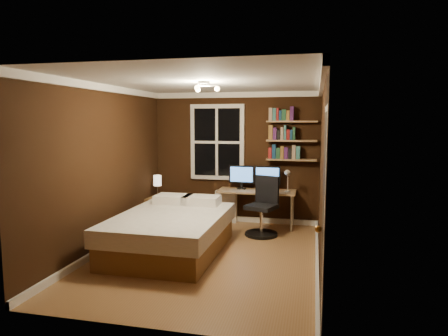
% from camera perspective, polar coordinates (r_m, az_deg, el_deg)
% --- Properties ---
extents(floor, '(4.20, 4.20, 0.00)m').
position_cam_1_polar(floor, '(5.98, -2.46, -12.43)').
color(floor, '#91623A').
rests_on(floor, ground).
extents(wall_back, '(3.20, 0.04, 2.50)m').
position_cam_1_polar(wall_back, '(7.72, 1.61, 1.46)').
color(wall_back, black).
rests_on(wall_back, ground).
extents(wall_left, '(0.04, 4.20, 2.50)m').
position_cam_1_polar(wall_left, '(6.30, -16.69, -0.03)').
color(wall_left, black).
rests_on(wall_left, ground).
extents(wall_right, '(0.04, 4.20, 2.50)m').
position_cam_1_polar(wall_right, '(5.49, 13.80, -0.92)').
color(wall_right, black).
rests_on(wall_right, ground).
extents(ceiling, '(3.20, 4.20, 0.02)m').
position_cam_1_polar(ceiling, '(5.67, -2.60, 12.17)').
color(ceiling, white).
rests_on(ceiling, wall_back).
extents(window, '(1.06, 0.06, 1.46)m').
position_cam_1_polar(window, '(7.74, -0.98, 3.71)').
color(window, white).
rests_on(window, wall_back).
extents(door, '(0.03, 0.82, 2.05)m').
position_cam_1_polar(door, '(4.00, 13.88, -7.03)').
color(door, black).
rests_on(door, ground).
extents(door_knob, '(0.06, 0.06, 0.06)m').
position_cam_1_polar(door_knob, '(3.72, 13.32, -8.48)').
color(door_knob, '#CE8A38').
rests_on(door_knob, door).
extents(ceiling_fixture, '(0.44, 0.44, 0.18)m').
position_cam_1_polar(ceiling_fixture, '(5.56, -2.87, 11.24)').
color(ceiling_fixture, beige).
rests_on(ceiling_fixture, ceiling).
extents(bookshelf_lower, '(0.92, 0.22, 0.03)m').
position_cam_1_polar(bookshelf_lower, '(7.47, 9.59, 1.19)').
color(bookshelf_lower, '#A47D4F').
rests_on(bookshelf_lower, wall_back).
extents(books_row_lower, '(0.48, 0.16, 0.23)m').
position_cam_1_polar(books_row_lower, '(7.46, 9.61, 2.18)').
color(books_row_lower, maroon).
rests_on(books_row_lower, bookshelf_lower).
extents(bookshelf_middle, '(0.92, 0.22, 0.03)m').
position_cam_1_polar(bookshelf_middle, '(7.44, 9.64, 3.87)').
color(bookshelf_middle, '#A47D4F').
rests_on(bookshelf_middle, wall_back).
extents(books_row_middle, '(0.48, 0.16, 0.23)m').
position_cam_1_polar(books_row_middle, '(7.44, 9.66, 4.87)').
color(books_row_middle, navy).
rests_on(books_row_middle, bookshelf_middle).
extents(bookshelf_upper, '(0.92, 0.22, 0.03)m').
position_cam_1_polar(bookshelf_upper, '(7.43, 9.69, 6.57)').
color(bookshelf_upper, '#A47D4F').
rests_on(bookshelf_upper, wall_back).
extents(books_row_upper, '(0.42, 0.16, 0.23)m').
position_cam_1_polar(books_row_upper, '(7.43, 9.71, 7.57)').
color(books_row_upper, '#235133').
rests_on(books_row_upper, bookshelf_upper).
extents(bed, '(1.54, 2.13, 0.72)m').
position_cam_1_polar(bed, '(6.12, -7.56, -9.02)').
color(bed, brown).
rests_on(bed, ground).
extents(nightstand, '(0.41, 0.41, 0.50)m').
position_cam_1_polar(nightstand, '(7.81, -9.41, -6.01)').
color(nightstand, brown).
rests_on(nightstand, ground).
extents(bedside_lamp, '(0.15, 0.15, 0.44)m').
position_cam_1_polar(bedside_lamp, '(7.72, -9.48, -2.64)').
color(bedside_lamp, beige).
rests_on(bedside_lamp, nightstand).
extents(radiator, '(0.41, 0.14, 0.62)m').
position_cam_1_polar(radiator, '(7.79, 0.31, -5.50)').
color(radiator, silver).
rests_on(radiator, ground).
extents(desk, '(1.43, 0.54, 0.68)m').
position_cam_1_polar(desk, '(7.45, 4.70, -3.66)').
color(desk, '#A47D4F').
rests_on(desk, ground).
extents(monitor_left, '(0.48, 0.12, 0.45)m').
position_cam_1_polar(monitor_left, '(7.52, 2.53, -1.34)').
color(monitor_left, black).
rests_on(monitor_left, desk).
extents(monitor_right, '(0.48, 0.12, 0.45)m').
position_cam_1_polar(monitor_right, '(7.45, 6.23, -1.45)').
color(monitor_right, black).
rests_on(monitor_right, desk).
extents(desk_lamp, '(0.14, 0.32, 0.44)m').
position_cam_1_polar(desk_lamp, '(7.23, 9.06, -1.77)').
color(desk_lamp, silver).
rests_on(desk_lamp, desk).
extents(office_chair, '(0.58, 0.58, 1.01)m').
position_cam_1_polar(office_chair, '(6.94, 5.56, -6.39)').
color(office_chair, black).
rests_on(office_chair, ground).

